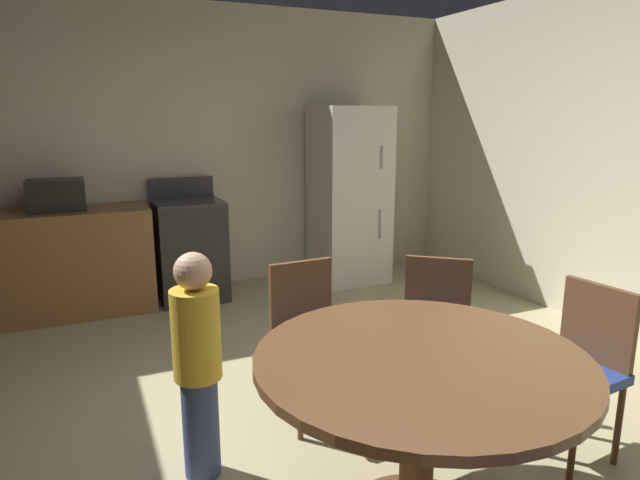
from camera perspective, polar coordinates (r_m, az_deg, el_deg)
ground_plane at (r=3.07m, az=2.63°, el=-20.30°), size 14.00×14.00×0.00m
wall_back at (r=5.54m, az=-11.87°, el=9.18°), size 5.47×0.12×2.70m
kitchen_counter at (r=5.16m, az=-27.18°, el=-2.35°), size 1.82×0.60×0.90m
oven_range at (r=5.23m, az=-13.32°, el=-0.89°), size 0.60×0.60×1.10m
refrigerator at (r=5.61m, az=3.01°, el=4.65°), size 0.68×0.68×1.76m
microwave at (r=5.05m, az=-25.64°, el=4.22°), size 0.44×0.32×0.26m
dining_table at (r=2.30m, az=10.29°, el=-14.99°), size 1.32×1.32×0.76m
chair_north at (r=3.13m, az=-1.09°, el=-9.23°), size 0.42×0.42×0.87m
chair_east at (r=3.04m, az=25.28°, el=-11.21°), size 0.44×0.44×0.87m
chair_northeast at (r=3.26m, az=11.84°, el=-8.56°), size 0.56×0.56×0.87m
person_child at (r=2.63m, az=-12.55°, el=-12.13°), size 0.31×0.31×1.09m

